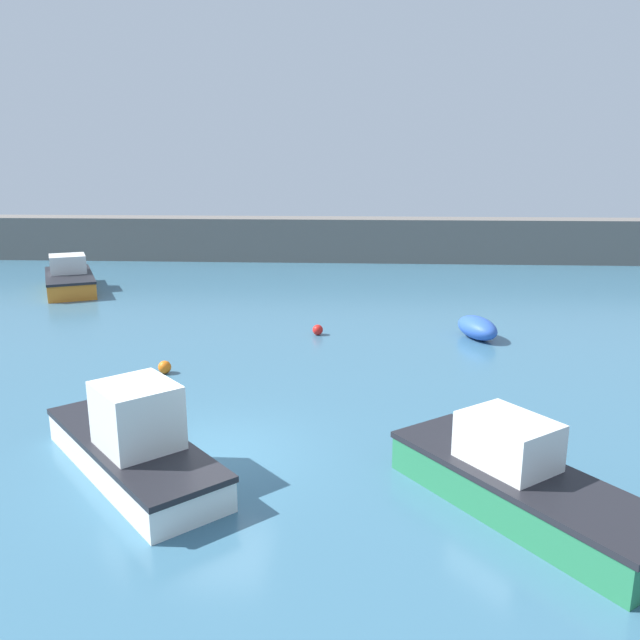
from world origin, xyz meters
TOP-DOWN VIEW (x-y plane):
  - ground_plane at (0.00, 0.00)m, footprint 120.00×120.00m
  - harbor_breakwater at (0.00, 29.60)m, footprint 48.26×2.88m
  - cabin_cruiser_white at (-1.36, -0.90)m, footprint 5.06×5.27m
  - motorboat_with_cabin at (6.21, -1.83)m, footprint 4.67×5.38m
  - motorboat_grey_hull at (-11.56, 18.10)m, footprint 4.65×6.24m
  - dinghy_near_pier at (7.62, 10.14)m, footprint 1.75×2.38m
  - mooring_buoy_red at (1.70, 10.25)m, footprint 0.40×0.40m
  - mooring_buoy_orange at (-2.71, 5.47)m, footprint 0.40×0.40m

SIDE VIEW (x-z plane):
  - ground_plane at x=0.00m, z-range -0.20..0.00m
  - mooring_buoy_red at x=1.70m, z-range 0.00..0.40m
  - mooring_buoy_orange at x=-2.71m, z-range 0.00..0.40m
  - dinghy_near_pier at x=7.62m, z-range 0.00..0.81m
  - motorboat_with_cabin at x=6.21m, z-range -0.28..1.43m
  - motorboat_grey_hull at x=-11.56m, z-range -0.27..1.52m
  - cabin_cruiser_white at x=-1.36m, z-range -0.36..1.69m
  - harbor_breakwater at x=0.00m, z-range 0.00..2.83m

